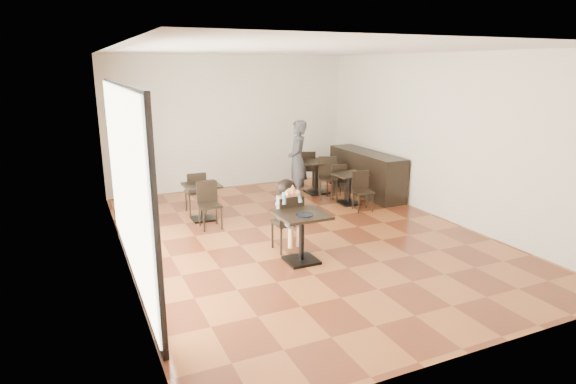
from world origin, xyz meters
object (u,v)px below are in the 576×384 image
chair_left_b (210,206)px  chair_back_a (306,169)px  child_table (301,238)px  chair_back_b (328,178)px  cafe_table_mid (349,189)px  chair_mid_b (363,192)px  cafe_table_back (317,177)px  cafe_table_left (202,202)px  chair_mid_a (336,180)px  adult_patron (297,160)px  chair_left_a (195,192)px  child (287,215)px  child_chair (287,223)px

chair_left_b → chair_back_a: 3.60m
child_table → chair_back_b: size_ratio=0.83×
cafe_table_mid → chair_mid_b: (0.00, -0.55, 0.07)m
chair_left_b → cafe_table_back: bearing=26.2°
cafe_table_left → chair_mid_a: 3.22m
adult_patron → chair_mid_a: 1.02m
cafe_table_mid → chair_mid_b: chair_mid_b is taller
chair_back_a → chair_back_b: size_ratio=1.00×
chair_left_a → chair_back_b: (3.00, -0.21, 0.04)m
child → chair_back_a: size_ratio=1.26×
chair_left_a → adult_patron: bearing=-178.5°
child_table → cafe_table_mid: 3.41m
cafe_table_mid → chair_mid_b: bearing=-90.0°
chair_mid_b → chair_back_b: 1.15m
cafe_table_back → chair_mid_b: chair_mid_b is taller
chair_mid_a → chair_back_b: size_ratio=0.87×
child_chair → cafe_table_mid: (2.36, 1.91, -0.13)m
child_table → child: 0.59m
adult_patron → cafe_table_mid: size_ratio=2.63×
child → cafe_table_left: (-0.84, 2.15, -0.23)m
child → chair_mid_a: 3.41m
child_table → chair_left_a: bearing=104.6°
chair_back_a → chair_back_b: bearing=113.5°
cafe_table_left → chair_left_b: size_ratio=0.83×
child_chair → cafe_table_mid: child_chair is taller
child_table → chair_left_b: size_ratio=0.91×
child → cafe_table_left: size_ratio=1.65×
cafe_table_back → chair_mid_b: size_ratio=0.95×
chair_back_a → chair_mid_b: bearing=118.8°
child → cafe_table_back: 3.73m
chair_left_a → chair_left_b: size_ratio=1.00×
child_table → chair_mid_a: chair_mid_a is taller
chair_back_b → cafe_table_back: bearing=113.5°
child_chair → adult_patron: size_ratio=0.53×
child → cafe_table_left: child is taller
adult_patron → chair_left_b: bearing=-40.6°
child → chair_back_a: child is taller
child_chair → chair_back_b: (2.16, 2.49, -0.00)m
child → adult_patron: adult_patron is taller
chair_left_b → chair_back_b: (3.00, 0.89, 0.04)m
chair_mid_a → chair_mid_b: bearing=99.6°
child_table → adult_patron: size_ratio=0.44×
child → adult_patron: (1.51, 2.74, 0.30)m
child_chair → chair_left_b: (-0.84, 1.60, -0.04)m
chair_back_b → child_chair: bearing=-107.4°
cafe_table_back → chair_back_a: bearing=90.0°
chair_mid_a → chair_back_a: (-0.21, 1.13, 0.06)m
child → chair_back_b: size_ratio=1.26×
cafe_table_mid → cafe_table_back: size_ratio=0.87×
adult_patron → cafe_table_left: size_ratio=2.49×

